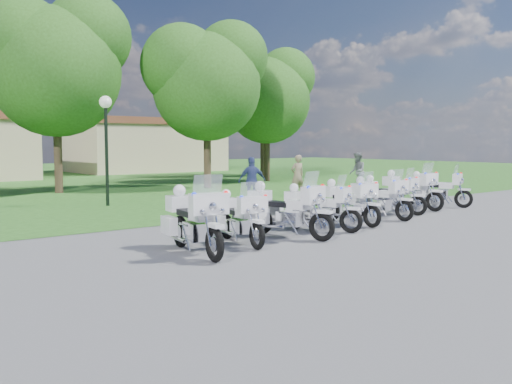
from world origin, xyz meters
TOP-DOWN VIEW (x-y plane):
  - ground at (0.00, 0.00)m, footprint 100.00×100.00m
  - grass_lawn at (0.00, 27.00)m, footprint 100.00×48.00m
  - motorcycle_0 at (-4.00, -0.81)m, footprint 1.07×2.46m
  - motorcycle_1 at (-2.59, -0.46)m, footprint 0.95×2.12m
  - motorcycle_2 at (-1.22, -0.50)m, footprint 1.19×2.35m
  - motorcycle_3 at (0.14, -0.22)m, footprint 1.24×2.05m
  - motorcycle_4 at (1.66, 0.12)m, footprint 0.81×2.22m
  - motorcycle_5 at (3.26, 0.36)m, footprint 0.78×2.23m
  - motorcycle_6 at (4.44, 0.87)m, footprint 1.11×2.15m
  - motorcycle_7 at (5.97, 1.25)m, footprint 0.84×2.39m
  - motorcycle_8 at (7.36, 1.13)m, footprint 1.26×2.13m
  - lamp_post at (-1.73, 8.55)m, footprint 0.44×0.44m
  - tree_1 at (-1.32, 14.85)m, footprint 6.71×5.73m
  - tree_2 at (5.44, 13.00)m, footprint 6.23×5.32m
  - tree_3 at (11.04, 15.14)m, footprint 5.86×5.00m
  - tree_4 at (14.44, 19.67)m, footprint 6.24×5.33m
  - building_east at (11.00, 30.00)m, footprint 11.44×7.28m
  - bystander_a at (6.34, 7.28)m, footprint 0.68×0.50m
  - bystander_b at (9.77, 6.95)m, footprint 1.11×1.12m
  - bystander_c at (2.49, 5.53)m, footprint 1.10×0.77m

SIDE VIEW (x-z plane):
  - ground at x=0.00m, z-range 0.00..0.00m
  - grass_lawn at x=0.00m, z-range 0.00..0.01m
  - motorcycle_1 at x=-2.59m, z-range -0.12..1.32m
  - motorcycle_3 at x=0.14m, z-range -0.12..1.34m
  - motorcycle_6 at x=4.44m, z-range -0.12..1.36m
  - motorcycle_4 at x=1.66m, z-range -0.12..1.37m
  - motorcycle_5 at x=3.26m, z-range -0.12..1.38m
  - motorcycle_8 at x=7.36m, z-range -0.12..1.39m
  - motorcycle_7 at x=5.97m, z-range -0.13..1.47m
  - motorcycle_2 at x=-1.22m, z-range -0.13..1.48m
  - motorcycle_0 at x=-4.00m, z-range -0.14..1.53m
  - bystander_a at x=6.34m, z-range 0.00..1.73m
  - bystander_c at x=2.49m, z-range 0.00..1.74m
  - bystander_b at x=9.77m, z-range 0.00..1.82m
  - building_east at x=11.00m, z-range 0.02..4.12m
  - lamp_post at x=-1.73m, z-range 1.02..4.93m
  - tree_3 at x=11.04m, z-range 1.26..9.07m
  - tree_2 at x=5.44m, z-range 1.34..9.65m
  - tree_4 at x=14.44m, z-range 1.35..9.67m
  - tree_1 at x=-1.32m, z-range 1.45..10.40m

